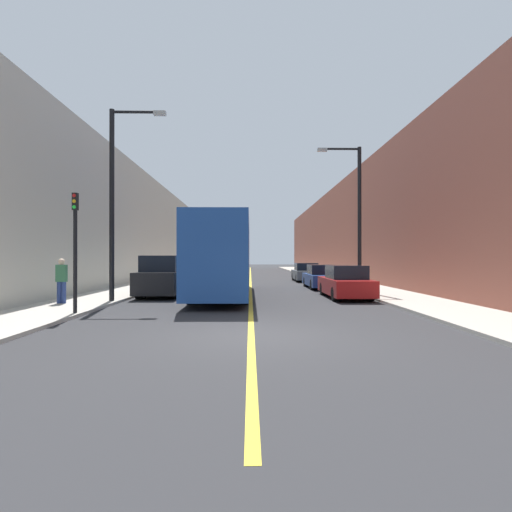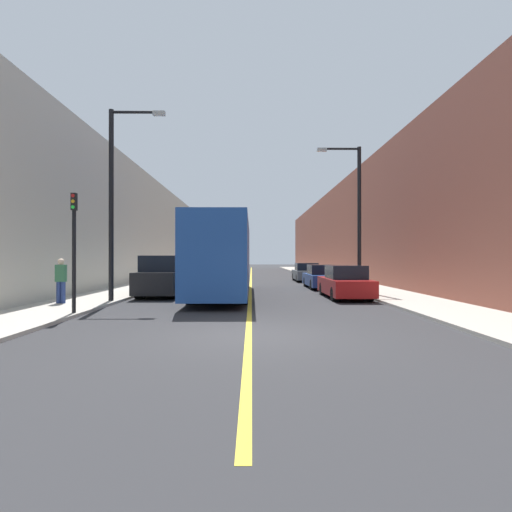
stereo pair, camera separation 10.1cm
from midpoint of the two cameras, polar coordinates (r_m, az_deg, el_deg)
The scene contains 15 objects.
ground_plane at distance 9.75m, azimuth -0.77°, elevation -11.28°, with size 200.00×200.00×0.00m, color #2D2D30.
sidewalk_left at distance 40.21m, azimuth -10.51°, elevation -2.82°, with size 2.96×72.00×0.11m, color #B2AA9E.
sidewalk_right at distance 40.20m, azimuth 9.21°, elevation -2.82°, with size 2.96×72.00×0.11m, color #B2AA9E.
building_row_left at distance 40.99m, azimuth -15.31°, elevation 3.26°, with size 4.00×72.00×8.72m, color #B7B2A3.
building_row_right at distance 40.98m, azimuth 14.02°, elevation 3.42°, with size 4.00×72.00×8.96m, color brown.
road_center_line at distance 39.62m, azimuth -0.65°, elevation -2.93°, with size 0.16×72.00×0.01m, color gold.
bus at distance 19.72m, azimuth -4.47°, elevation -0.10°, with size 2.45×12.25×3.59m.
parked_suv_left at distance 20.08m, azimuth -12.94°, elevation -2.97°, with size 1.90×4.90×1.96m.
car_right_near at distance 18.89m, azimuth 12.72°, elevation -3.83°, with size 1.77×4.51×1.51m.
car_right_mid at distance 24.64m, azimuth 9.48°, elevation -3.06°, with size 1.77×4.63×1.44m.
car_right_far at distance 31.71m, azimuth 7.26°, elevation -2.43°, with size 1.85×4.33×1.45m.
street_lamp_left at distance 17.53m, azimuth -19.26°, elevation 8.51°, with size 2.31×0.24×7.85m.
street_lamp_right at distance 21.61m, azimuth 14.19°, elevation 6.44°, with size 2.31×0.24×7.55m.
traffic_light at distance 13.96m, azimuth -24.38°, elevation 1.15°, with size 0.16×0.18×3.82m.
pedestrian at distance 17.15m, azimuth -25.95°, elevation -3.11°, with size 0.38×0.24×1.73m.
Camera 2 is at (0.08, -9.57, 1.87)m, focal length 28.00 mm.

